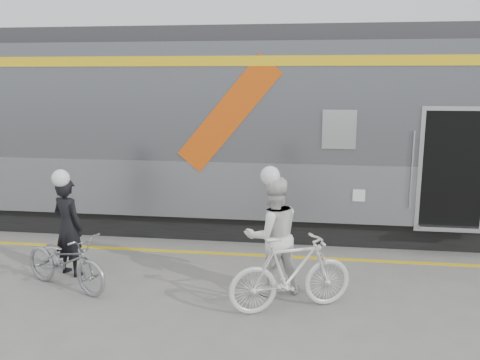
% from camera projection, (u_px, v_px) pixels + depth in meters
% --- Properties ---
extents(ground, '(90.00, 90.00, 0.00)m').
position_uv_depth(ground, '(243.00, 308.00, 7.09)').
color(ground, slate).
rests_on(ground, ground).
extents(train, '(24.00, 3.17, 4.10)m').
position_uv_depth(train, '(326.00, 131.00, 10.59)').
color(train, black).
rests_on(train, ground).
extents(safety_strip, '(24.00, 0.12, 0.01)m').
position_uv_depth(safety_strip, '(259.00, 255.00, 9.18)').
color(safety_strip, yellow).
rests_on(safety_strip, ground).
extents(man, '(0.69, 0.59, 1.60)m').
position_uv_depth(man, '(68.00, 227.00, 8.17)').
color(man, black).
rests_on(man, ground).
extents(bicycle_left, '(1.78, 1.21, 0.88)m').
position_uv_depth(bicycle_left, '(65.00, 261.00, 7.68)').
color(bicycle_left, '#929399').
rests_on(bicycle_left, ground).
extents(woman, '(1.06, 0.96, 1.77)m').
position_uv_depth(woman, '(273.00, 236.00, 7.45)').
color(woman, silver).
rests_on(woman, ground).
extents(bicycle_right, '(1.83, 1.18, 1.07)m').
position_uv_depth(bicycle_right, '(291.00, 273.00, 6.95)').
color(bicycle_right, silver).
rests_on(bicycle_right, ground).
extents(helmet_man, '(0.28, 0.28, 0.28)m').
position_uv_depth(helmet_man, '(64.00, 169.00, 7.98)').
color(helmet_man, white).
rests_on(helmet_man, man).
extents(helmet_woman, '(0.28, 0.28, 0.28)m').
position_uv_depth(helmet_woman, '(274.00, 167.00, 7.25)').
color(helmet_woman, white).
rests_on(helmet_woman, woman).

